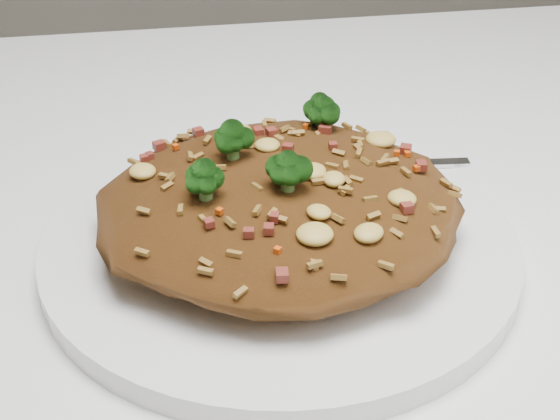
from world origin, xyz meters
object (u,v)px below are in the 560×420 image
at_px(dining_table, 279,382).
at_px(plate, 280,243).
at_px(fried_rice, 280,191).
at_px(fork, 356,166).

height_order(dining_table, plate, plate).
distance_m(fried_rice, fork, 0.09).
bearing_deg(dining_table, fork, 49.79).
bearing_deg(fried_rice, plate, -95.14).
xyz_separation_m(plate, fried_rice, (0.00, 0.00, 0.03)).
xyz_separation_m(dining_table, plate, (0.00, 0.01, 0.10)).
relative_size(plate, fried_rice, 1.33).
xyz_separation_m(plate, fork, (0.06, 0.06, 0.01)).
xyz_separation_m(dining_table, fried_rice, (0.00, 0.01, 0.13)).
distance_m(dining_table, plate, 0.10).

